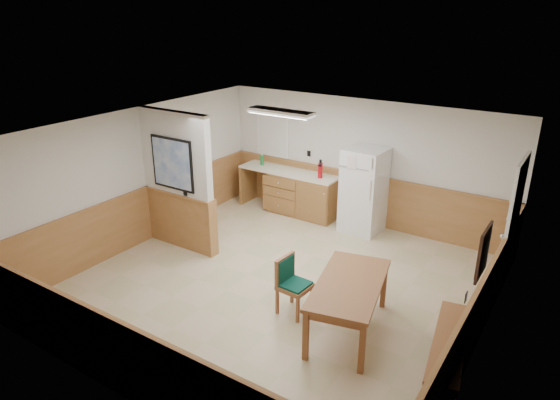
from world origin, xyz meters
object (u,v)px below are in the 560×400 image
Objects in this scene: dining_chair at (290,280)px; dining_table at (349,289)px; fire_extinguisher at (320,170)px; dining_bench at (449,347)px; soap_bottle at (262,160)px; refrigerator at (364,190)px.

dining_table is at bearing 4.61° from dining_chair.
fire_extinguisher reaches higher than dining_chair.
dining_bench is at bearing -19.27° from fire_extinguisher.
soap_bottle is (-3.65, 3.19, 0.36)m from dining_table.
dining_table is at bearing -41.21° from soap_bottle.
soap_bottle reaches higher than dining_table.
dining_bench is 7.63× the size of soap_bottle.
soap_bottle is (-5.01, 3.26, 0.67)m from dining_bench.
dining_chair is 2.24× the size of fire_extinguisher.
dining_table is 7.89× the size of soap_bottle.
dining_bench is (2.57, -3.18, -0.48)m from refrigerator.
refrigerator is 1.95× the size of dining_chair.
dining_chair is at bearing 169.09° from dining_bench.
soap_bottle reaches higher than dining_chair.
fire_extinguisher is 1.48m from soap_bottle.
fire_extinguisher is at bearing -2.67° from soap_bottle.
dining_bench is 4.82m from fire_extinguisher.
refrigerator is 4.37× the size of fire_extinguisher.
soap_bottle is (-1.47, 0.07, -0.05)m from fire_extinguisher.
dining_bench is 6.01m from soap_bottle.
dining_table is 4.70× the size of fire_extinguisher.
dining_table is 2.09× the size of dining_chair.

